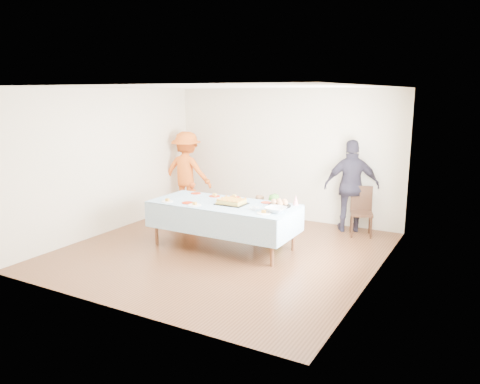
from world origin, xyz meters
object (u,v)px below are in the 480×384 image
object	(u,v)px
birthday_cake	(232,202)
dining_chair	(361,208)
adult_left	(187,172)
party_table	(223,206)

from	to	relation	value
birthday_cake	dining_chair	xyz separation A→B (m)	(1.70, 1.89, -0.31)
birthday_cake	adult_left	world-z (taller)	adult_left
dining_chair	adult_left	size ratio (longest dim) A/B	0.51
adult_left	party_table	bearing A→B (deg)	132.92
party_table	birthday_cake	world-z (taller)	birthday_cake
party_table	adult_left	xyz separation A→B (m)	(-2.01, 1.77, 0.17)
birthday_cake	adult_left	distance (m)	2.81
birthday_cake	dining_chair	world-z (taller)	dining_chair
party_table	birthday_cake	distance (m)	0.19
party_table	birthday_cake	bearing A→B (deg)	0.13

